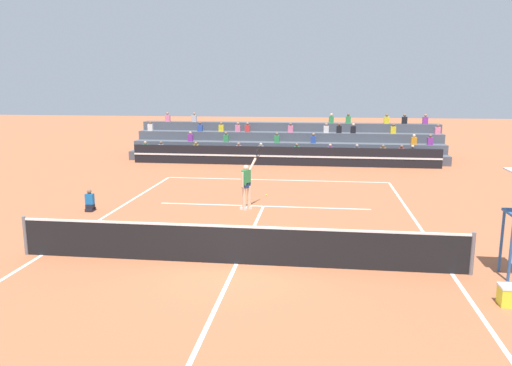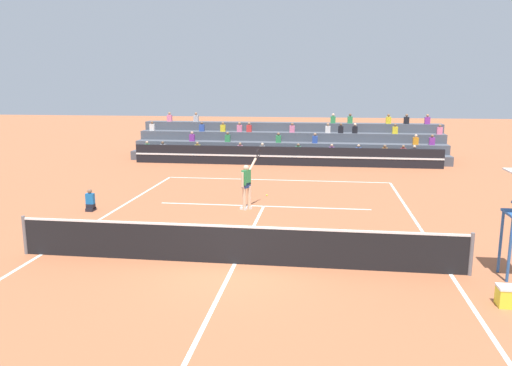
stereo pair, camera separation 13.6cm
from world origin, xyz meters
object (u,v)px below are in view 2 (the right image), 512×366
(tennis_player, at_px, (247,184))
(equipment_cooler, at_px, (509,296))
(tennis_ball, at_px, (267,195))
(ball_kid_courtside, at_px, (90,202))

(tennis_player, relative_size, equipment_cooler, 4.58)
(tennis_ball, height_order, equipment_cooler, equipment_cooler)
(ball_kid_courtside, bearing_deg, equipment_cooler, -27.48)
(tennis_player, relative_size, tennis_ball, 33.69)
(tennis_player, bearing_deg, ball_kid_courtside, -169.72)
(ball_kid_courtside, height_order, tennis_ball, ball_kid_courtside)
(equipment_cooler, bearing_deg, tennis_player, 131.96)
(ball_kid_courtside, relative_size, equipment_cooler, 1.69)
(tennis_ball, bearing_deg, ball_kid_courtside, -151.48)
(ball_kid_courtside, distance_m, tennis_player, 5.92)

